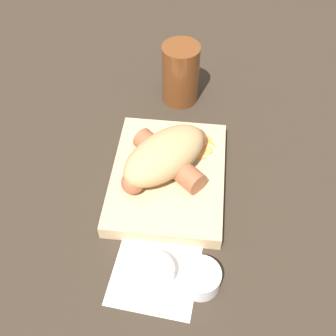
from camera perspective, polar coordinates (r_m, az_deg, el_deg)
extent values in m
plane|color=#33281E|center=(0.68, 0.00, -1.88)|extent=(3.00, 3.00, 0.00)
cube|color=tan|center=(0.67, 0.00, -1.22)|extent=(0.23, 0.18, 0.03)
ellipsoid|color=tan|center=(0.64, -0.42, 1.77)|extent=(0.17, 0.16, 0.06)
cylinder|color=#9E5638|center=(0.65, -0.31, 1.10)|extent=(0.11, 0.12, 0.04)
sphere|color=#9E5638|center=(0.63, -4.79, -2.01)|extent=(0.04, 0.04, 0.04)
sphere|color=#9E5638|center=(0.68, 3.81, 3.94)|extent=(0.04, 0.04, 0.04)
cylinder|color=orange|center=(0.70, 4.86, 3.60)|extent=(0.04, 0.04, 0.00)
cylinder|color=orange|center=(0.70, 5.12, 2.81)|extent=(0.04, 0.04, 0.00)
cylinder|color=#F99E4C|center=(0.69, 4.51, 2.28)|extent=(0.04, 0.04, 0.00)
torus|color=silver|center=(0.69, 5.14, 2.37)|extent=(0.03, 0.03, 0.00)
cube|color=white|center=(0.60, -2.16, -13.97)|extent=(0.13, 0.13, 0.00)
cylinder|color=white|center=(0.58, -1.82, -14.11)|extent=(0.05, 0.05, 0.03)
cylinder|color=white|center=(0.59, -1.80, -14.48)|extent=(0.04, 0.04, 0.01)
cylinder|color=white|center=(0.58, 4.44, -14.66)|extent=(0.05, 0.05, 0.03)
cylinder|color=white|center=(0.59, 4.38, -15.02)|extent=(0.04, 0.04, 0.01)
cylinder|color=brown|center=(0.78, 1.94, 12.63)|extent=(0.07, 0.07, 0.11)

